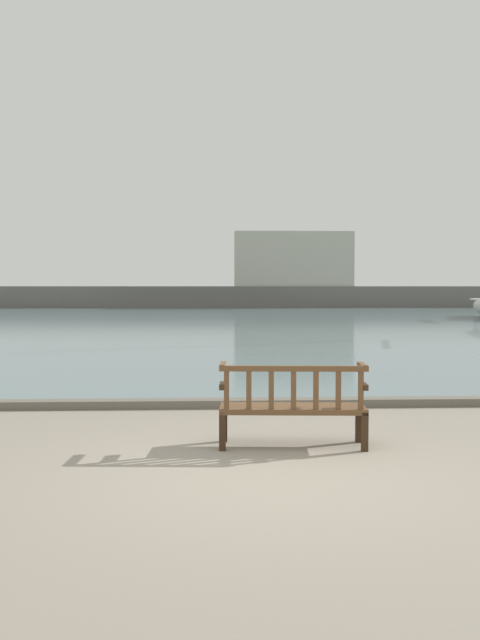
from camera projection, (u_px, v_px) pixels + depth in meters
name	position (u px, v px, depth m)	size (l,w,h in m)	color
ground_plane	(269.00, 477.00, 6.62)	(160.00, 160.00, 0.00)	gray
harbor_water	(216.00, 312.00, 50.53)	(100.00, 80.00, 0.08)	slate
quay_edge_kerb	(246.00, 403.00, 10.46)	(40.00, 0.30, 0.12)	#675F54
park_bench	(293.00, 405.00, 7.83)	(1.63, 0.62, 0.92)	#322113
far_breakwater	(236.00, 287.00, 58.97)	(52.79, 2.40, 6.36)	#66605B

